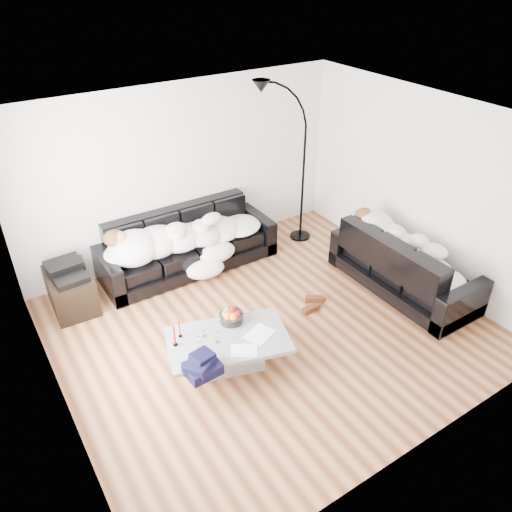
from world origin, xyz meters
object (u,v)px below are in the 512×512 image
sleeper_right (408,249)px  fruit_bowl (231,315)px  sofa_back (188,242)px  wine_glass_c (217,337)px  sleeper_back (188,231)px  wine_glass_a (204,331)px  av_cabinet (71,291)px  coffee_table (228,351)px  candle_right (180,329)px  candle_left (174,336)px  wine_glass_b (199,343)px  sofa_right (405,262)px  shoes (312,304)px  floor_lamp (303,172)px  stereo (66,270)px

sleeper_right → fruit_bowl: sleeper_right is taller
sofa_back → wine_glass_c: size_ratio=16.37×
sleeper_back → sleeper_right: size_ratio=1.22×
wine_glass_a → av_cabinet: size_ratio=0.20×
sleeper_back → coffee_table: bearing=-104.7°
av_cabinet → wine_glass_a: bearing=-59.8°
av_cabinet → sleeper_back: bearing=2.5°
sleeper_back → av_cabinet: bearing=-179.9°
wine_glass_c → candle_right: size_ratio=0.72×
wine_glass_c → candle_left: candle_left is taller
wine_glass_b → wine_glass_c: (0.22, -0.01, -0.01)m
sofa_right → shoes: size_ratio=5.42×
candle_right → floor_lamp: floor_lamp is taller
wine_glass_c → av_cabinet: wine_glass_c is taller
av_cabinet → shoes: bearing=-30.4°
av_cabinet → candle_left: bearing=-68.0°
sofa_back → fruit_bowl: size_ratio=9.21×
candle_left → stereo: size_ratio=0.61×
fruit_bowl → wine_glass_a: (-0.39, -0.06, -0.01)m
sleeper_back → fruit_bowl: (-0.35, -1.81, -0.16)m
wine_glass_b → candle_right: (-0.09, 0.29, 0.02)m
sleeper_right → candle_left: (-3.34, 0.22, -0.11)m
wine_glass_c → coffee_table: bearing=-1.6°
sleeper_right → stereo: size_ratio=4.09×
wine_glass_a → sofa_right: bearing=-3.6°
stereo → shoes: bearing=-36.5°
stereo → floor_lamp: 3.72m
sofa_back → stereo: size_ratio=5.88×
candle_right → stereo: bearing=113.7°
sofa_back → candle_left: bearing=-119.7°
sleeper_right → av_cabinet: (-3.99, 2.06, -0.37)m
candle_right → shoes: size_ratio=0.57×
sofa_back → shoes: bearing=-62.1°
wine_glass_a → wine_glass_b: size_ratio=0.88×
sofa_back → coffee_table: 2.18m
sleeper_back → shoes: bearing=-61.5°
sofa_back → candle_left: 2.18m
sleeper_right → coffee_table: 2.83m
wine_glass_c → candle_left: 0.46m
fruit_bowl → candle_right: bearing=173.1°
av_cabinet → stereo: 0.33m
sleeper_back → shoes: (0.94, -1.73, -0.59)m
fruit_bowl → av_cabinet: (-1.38, 1.81, -0.21)m
floor_lamp → av_cabinet: bearing=157.3°
sleeper_back → wine_glass_a: 2.02m
sleeper_right → stereo: (-3.99, 2.06, -0.04)m
wine_glass_c → shoes: (1.61, 0.32, -0.43)m
sleeper_right → stereo: 4.49m
fruit_bowl → wine_glass_c: (-0.32, -0.23, -0.01)m
sofa_right → sleeper_back: bearing=47.7°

